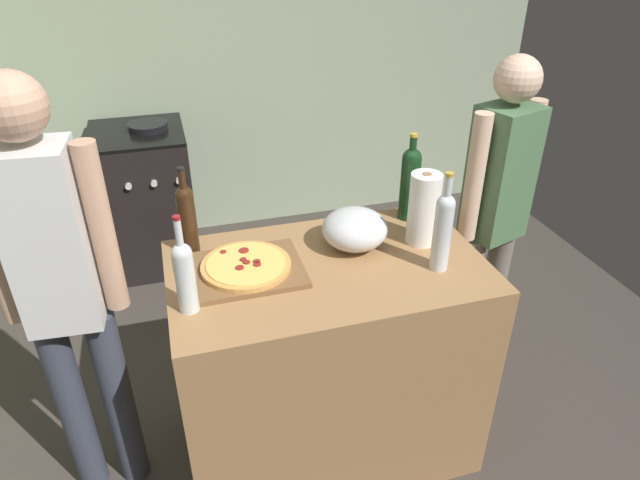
# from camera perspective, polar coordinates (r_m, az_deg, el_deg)

# --- Properties ---
(ground_plane) EXTENTS (4.36, 3.26, 0.02)m
(ground_plane) POSITION_cam_1_polar(r_m,az_deg,el_deg) (3.19, -4.03, -9.41)
(ground_plane) COLOR #3F3833
(kitchen_wall_rear) EXTENTS (4.36, 0.10, 2.60)m
(kitchen_wall_rear) POSITION_cam_1_polar(r_m,az_deg,el_deg) (3.88, -9.54, 19.24)
(kitchen_wall_rear) COLOR #99A889
(kitchen_wall_rear) RESTS_ON ground_plane
(counter) EXTENTS (1.15, 0.69, 0.92)m
(counter) POSITION_cam_1_polar(r_m,az_deg,el_deg) (2.32, 0.71, -12.18)
(counter) COLOR #9E7247
(counter) RESTS_ON ground_plane
(cutting_board) EXTENTS (0.40, 0.32, 0.02)m
(cutting_board) POSITION_cam_1_polar(r_m,az_deg,el_deg) (2.01, -7.52, -3.07)
(cutting_board) COLOR brown
(cutting_board) RESTS_ON counter
(pizza) EXTENTS (0.32, 0.32, 0.03)m
(pizza) POSITION_cam_1_polar(r_m,az_deg,el_deg) (2.00, -7.57, -2.57)
(pizza) COLOR tan
(pizza) RESTS_ON cutting_board
(mixing_bowl) EXTENTS (0.25, 0.25, 0.15)m
(mixing_bowl) POSITION_cam_1_polar(r_m,az_deg,el_deg) (2.11, 3.57, 1.12)
(mixing_bowl) COLOR #B2B2B7
(mixing_bowl) RESTS_ON counter
(paper_towel_roll) EXTENTS (0.12, 0.12, 0.29)m
(paper_towel_roll) POSITION_cam_1_polar(r_m,az_deg,el_deg) (2.15, 10.54, 3.15)
(paper_towel_roll) COLOR white
(paper_towel_roll) RESTS_ON counter
(wine_bottle_green) EXTENTS (0.07, 0.07, 0.37)m
(wine_bottle_green) POSITION_cam_1_polar(r_m,az_deg,el_deg) (1.98, 12.44, 1.18)
(wine_bottle_green) COLOR silver
(wine_bottle_green) RESTS_ON counter
(wine_bottle_clear) EXTENTS (0.06, 0.06, 0.34)m
(wine_bottle_clear) POSITION_cam_1_polar(r_m,az_deg,el_deg) (1.79, -13.66, -3.36)
(wine_bottle_clear) COLOR silver
(wine_bottle_clear) RESTS_ON counter
(wine_bottle_amber) EXTENTS (0.07, 0.07, 0.34)m
(wine_bottle_amber) POSITION_cam_1_polar(r_m,az_deg,el_deg) (2.10, -13.44, 2.38)
(wine_bottle_amber) COLOR #331E0F
(wine_bottle_amber) RESTS_ON counter
(wine_bottle_dark) EXTENTS (0.08, 0.08, 0.37)m
(wine_bottle_dark) POSITION_cam_1_polar(r_m,az_deg,el_deg) (2.31, 9.17, 6.01)
(wine_bottle_dark) COLOR #143819
(wine_bottle_dark) RESTS_ON counter
(stove) EXTENTS (0.56, 0.62, 0.94)m
(stove) POSITION_cam_1_polar(r_m,az_deg,el_deg) (3.74, -17.29, 4.07)
(stove) COLOR black
(stove) RESTS_ON ground_plane
(person_in_stripes) EXTENTS (0.40, 0.22, 1.67)m
(person_in_stripes) POSITION_cam_1_polar(r_m,az_deg,el_deg) (2.04, -24.85, -4.13)
(person_in_stripes) COLOR #383D4C
(person_in_stripes) RESTS_ON ground_plane
(person_in_red) EXTENTS (0.39, 0.26, 1.57)m
(person_in_red) POSITION_cam_1_polar(r_m,az_deg,el_deg) (2.59, 17.39, 3.04)
(person_in_red) COLOR slate
(person_in_red) RESTS_ON ground_plane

